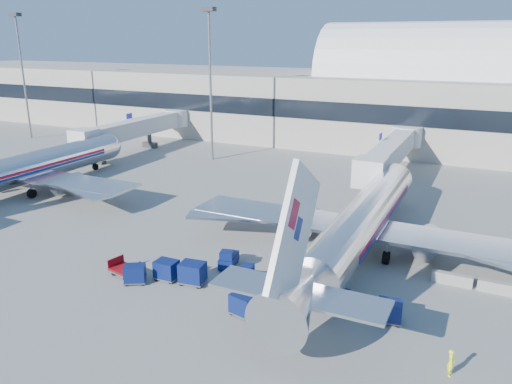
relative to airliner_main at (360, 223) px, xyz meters
The scene contains 20 objects.
ground 11.35m from the airliner_main, 155.75° to the right, with size 260.00×260.00×0.00m, color gray.
terminal 56.80m from the airliner_main, 114.64° to the left, with size 170.00×28.15×21.00m.
airliner_main is the anchor object (origin of this frame).
airliner_mid 42.00m from the airliner_main, behind, with size 32.00×37.26×12.07m.
jetbridge_near 26.43m from the airliner_main, 95.22° to the left, with size 4.40×27.50×6.25m.
jetbridge_mid 51.62m from the airliner_main, 149.36° to the left, with size 4.40×27.50×6.25m.
mast_far_west 75.44m from the airliner_main, 159.99° to the left, with size 2.00×1.20×22.60m.
mast_west 41.12m from the airliner_main, 139.64° to the left, with size 2.00×1.20×22.60m.
barrier_near 8.74m from the airliner_main, 17.39° to the right, with size 3.00×0.55×0.90m, color #9E9E96.
barrier_mid 11.84m from the airliner_main, 12.50° to the right, with size 3.00×0.55×0.90m, color #9E9E96.
tug_lead 11.19m from the airliner_main, 123.05° to the right, with size 2.51×1.51×1.54m.
tug_right 9.01m from the airliner_main, 87.88° to the right, with size 2.28×1.34×1.41m.
tug_left 11.92m from the airliner_main, 141.12° to the right, with size 1.82×2.71×1.62m.
cart_train_a 15.23m from the airliner_main, 132.47° to the right, with size 2.15×1.74×1.75m.
cart_train_b 17.01m from the airliner_main, 137.44° to the right, with size 1.83×1.41×1.59m.
cart_train_c 19.44m from the airliner_main, 137.77° to the right, with size 2.08×1.94×1.47m.
cart_solo_near 14.39m from the airliner_main, 108.55° to the right, with size 2.02×1.70×1.57m.
cart_solo_far 11.26m from the airliner_main, 64.94° to the right, with size 1.86×1.49×1.52m.
cart_open_red 20.23m from the airliner_main, 142.27° to the right, with size 2.59×2.06×0.62m.
ramp_worker 16.89m from the airliner_main, 57.75° to the right, with size 0.59×0.39×1.62m, color #EDFF1A.
Camera 1 is at (19.44, -36.06, 18.33)m, focal length 35.00 mm.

